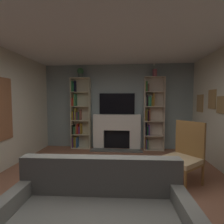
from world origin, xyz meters
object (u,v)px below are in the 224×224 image
tv (117,104)px  vase_with_flowers (155,73)px  bookshelf_left (79,115)px  armchair (184,154)px  potted_plant (80,72)px  bookshelf_right (152,114)px  fireplace (117,131)px

tv → vase_with_flowers: vase_with_flowers is taller
tv → bookshelf_left: size_ratio=0.50×
tv → armchair: 2.77m
potted_plant → vase_with_flowers: vase_with_flowers is taller
bookshelf_right → vase_with_flowers: size_ratio=5.68×
potted_plant → armchair: potted_plant is taller
armchair → vase_with_flowers: bearing=96.5°
armchair → bookshelf_right: bearing=98.1°
tv → potted_plant: 1.53m
armchair → fireplace: bearing=123.3°
bookshelf_right → bookshelf_left: bearing=-179.9°
armchair → potted_plant: bearing=140.7°
tv → bookshelf_right: bookshelf_right is taller
bookshelf_right → armchair: bearing=-81.9°
tv → potted_plant: size_ratio=3.58×
fireplace → bookshelf_right: 1.22m
bookshelf_left → bookshelf_right: (2.32, 0.00, 0.08)m
potted_plant → vase_with_flowers: size_ratio=0.79×
tv → potted_plant: bearing=-174.1°
tv → bookshelf_right: bearing=-3.8°
tv → vase_with_flowers: bearing=-5.9°
fireplace → bookshelf_left: (-1.23, 0.01, 0.48)m
tv → bookshelf_right: size_ratio=0.50×
fireplace → bookshelf_left: bearing=179.5°
potted_plant → bookshelf_right: bearing=1.2°
bookshelf_left → potted_plant: potted_plant is taller
bookshelf_left → fireplace: bearing=-0.5°
bookshelf_left → armchair: (2.63, -2.14, -0.51)m
potted_plant → armchair: (2.56, -2.09, -1.89)m
potted_plant → armchair: 3.81m
bookshelf_right → vase_with_flowers: 1.26m
fireplace → potted_plant: potted_plant is taller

